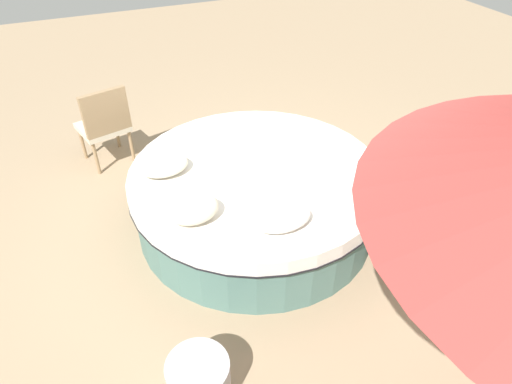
# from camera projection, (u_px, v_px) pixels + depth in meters

# --- Properties ---
(ground_plane) EXTENTS (16.00, 16.00, 0.00)m
(ground_plane) POSITION_uv_depth(u_px,v_px,m) (256.00, 222.00, 4.68)
(ground_plane) COLOR #9E8466
(round_bed) EXTENTS (2.41, 2.41, 0.64)m
(round_bed) POSITION_uv_depth(u_px,v_px,m) (256.00, 197.00, 4.48)
(round_bed) COLOR #4C726B
(round_bed) RESTS_ON ground_plane
(throw_pillow_0) EXTENTS (0.47, 0.35, 0.18)m
(throw_pillow_0) POSITION_uv_depth(u_px,v_px,m) (163.00, 164.00, 4.21)
(throw_pillow_0) COLOR beige
(throw_pillow_0) RESTS_ON round_bed
(throw_pillow_1) EXTENTS (0.44, 0.34, 0.22)m
(throw_pillow_1) POSITION_uv_depth(u_px,v_px,m) (192.00, 208.00, 3.67)
(throw_pillow_1) COLOR beige
(throw_pillow_1) RESTS_ON round_bed
(throw_pillow_2) EXTENTS (0.49, 0.32, 0.18)m
(throw_pillow_2) POSITION_uv_depth(u_px,v_px,m) (282.00, 217.00, 3.62)
(throw_pillow_2) COLOR white
(throw_pillow_2) RESTS_ON round_bed
(patio_chair) EXTENTS (0.63, 0.62, 0.98)m
(patio_chair) POSITION_uv_depth(u_px,v_px,m) (104.00, 122.00, 5.20)
(patio_chair) COLOR #997A56
(patio_chair) RESTS_ON ground_plane
(side_table) EXTENTS (0.43, 0.43, 0.41)m
(side_table) POSITION_uv_depth(u_px,v_px,m) (199.00, 383.00, 3.07)
(side_table) COLOR #B7B7BC
(side_table) RESTS_ON ground_plane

